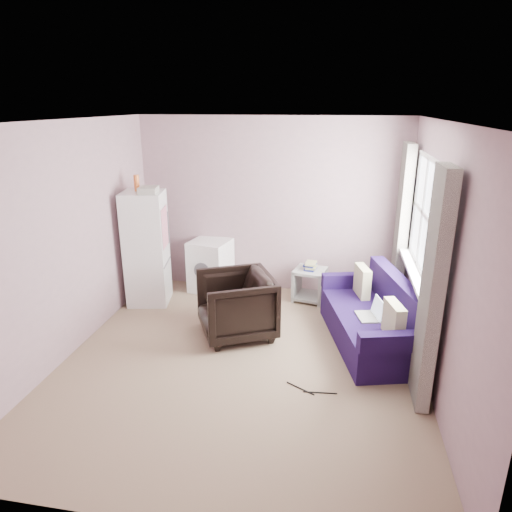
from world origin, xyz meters
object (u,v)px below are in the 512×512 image
(fridge, at_px, (147,248))
(sofa, at_px, (375,320))
(side_table, at_px, (310,282))
(washing_machine, at_px, (211,264))
(armchair, at_px, (236,302))

(fridge, distance_m, sofa, 3.13)
(fridge, bearing_deg, side_table, 0.86)
(washing_machine, distance_m, sofa, 2.60)
(sofa, bearing_deg, armchair, 168.38)
(sofa, bearing_deg, side_table, 112.28)
(armchair, xyz_separation_m, side_table, (0.80, 1.18, -0.16))
(sofa, bearing_deg, washing_machine, 137.45)
(washing_machine, relative_size, sofa, 0.40)
(side_table, xyz_separation_m, sofa, (0.82, -1.09, 0.02))
(armchair, height_order, washing_machine, armchair)
(armchair, height_order, fridge, fridge)
(armchair, distance_m, sofa, 1.62)
(washing_machine, xyz_separation_m, side_table, (1.47, -0.13, -0.13))
(side_table, bearing_deg, sofa, -53.17)
(fridge, height_order, sofa, fridge)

